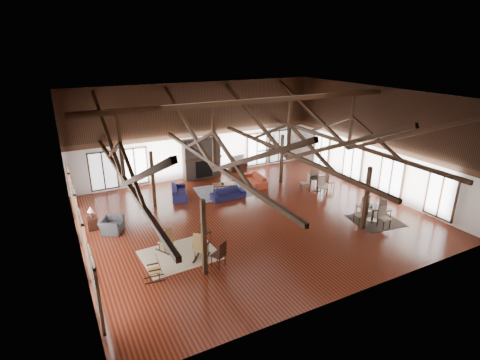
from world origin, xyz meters
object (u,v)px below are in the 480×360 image
sofa_navy_front (228,194)px  cafe_table_near (373,211)px  armchair (112,225)px  tv_console (238,167)px  coffee_table (224,185)px  sofa_orange (255,180)px  cafe_table_far (318,182)px  sofa_navy_left (179,192)px

sofa_navy_front → cafe_table_near: cafe_table_near is taller
armchair → tv_console: bearing=-31.8°
tv_console → coffee_table: bearing=-129.3°
tv_console → armchair: bearing=-150.6°
sofa_orange → cafe_table_far: size_ratio=1.01×
armchair → coffee_table: bearing=-43.4°
coffee_table → cafe_table_far: (5.05, -2.33, 0.12)m
sofa_orange → armchair: armchair is taller
armchair → cafe_table_near: bearing=-83.4°
cafe_table_far → sofa_orange: bearing=137.9°
sofa_orange → armchair: size_ratio=2.02×
coffee_table → cafe_table_far: bearing=-11.9°
armchair → cafe_table_far: cafe_table_far is taller
sofa_navy_left → sofa_orange: size_ratio=1.00×
armchair → tv_console: (9.15, 5.16, -0.03)m
sofa_orange → armchair: (-8.93, -2.38, 0.03)m
tv_console → sofa_navy_front: bearing=-123.4°
coffee_table → cafe_table_near: bearing=-41.9°
coffee_table → armchair: armchair is taller
sofa_orange → cafe_table_near: 7.54m
cafe_table_far → cafe_table_near: bearing=-92.6°
sofa_navy_front → cafe_table_far: size_ratio=0.93×
sofa_navy_front → cafe_table_near: size_ratio=0.93×
cafe_table_near → cafe_table_far: bearing=87.4°
armchair → cafe_table_near: size_ratio=0.50×
cafe_table_near → sofa_navy_left: bearing=135.4°
coffee_table → tv_console: tv_console is taller
armchair → cafe_table_far: (11.74, -0.17, 0.19)m
coffee_table → sofa_navy_front: bearing=-89.2°
cafe_table_near → tv_console: size_ratio=1.70×
coffee_table → cafe_table_far: size_ratio=0.64×
sofa_orange → tv_console: bearing=-178.5°
sofa_navy_front → tv_console: bearing=56.3°
coffee_table → cafe_table_near: (4.84, -6.85, 0.12)m
sofa_navy_front → cafe_table_far: (5.28, -1.25, 0.25)m
sofa_orange → coffee_table: sofa_orange is taller
sofa_navy_left → cafe_table_far: cafe_table_far is taller
cafe_table_far → tv_console: cafe_table_far is taller
coffee_table → sofa_navy_left: bearing=-177.4°
sofa_navy_front → cafe_table_near: bearing=-49.0°
cafe_table_near → cafe_table_far: (0.21, 4.52, -0.00)m
sofa_navy_front → sofa_navy_left: size_ratio=0.92×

